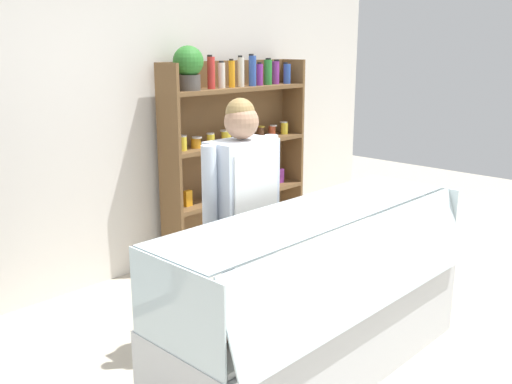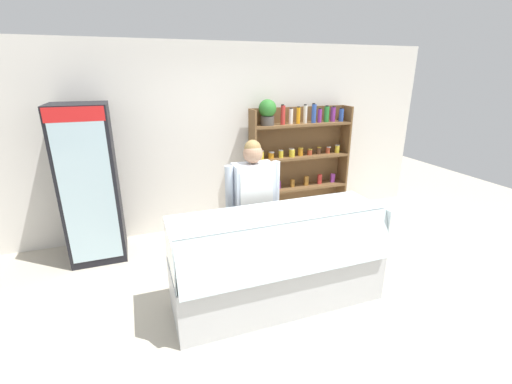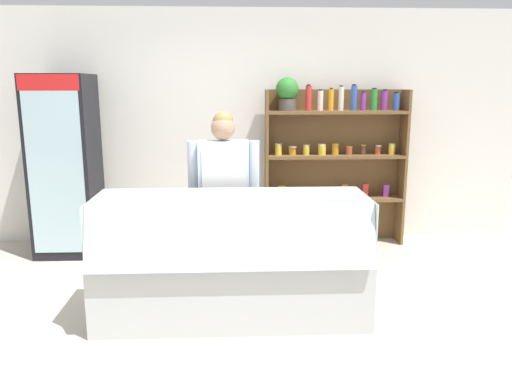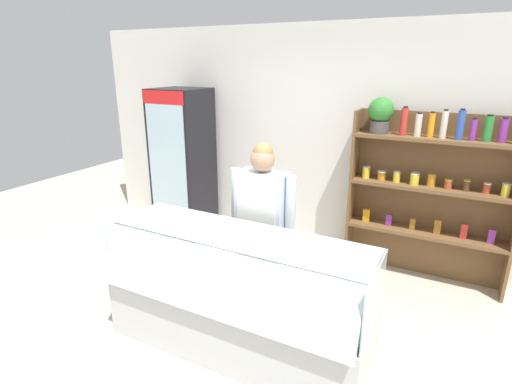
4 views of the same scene
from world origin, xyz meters
name	(u,v)px [view 1 (image 1 of 4)]	position (x,y,z in m)	size (l,w,h in m)	color
ground_plane	(319,367)	(0.00, 0.00, 0.00)	(12.00, 12.00, 0.00)	beige
back_wall	(112,119)	(0.00, 2.16, 1.35)	(6.80, 0.10, 2.70)	white
shelving_unit	(229,138)	(1.08, 1.92, 1.09)	(1.62, 0.29, 1.93)	brown
deli_display_case	(317,325)	(-0.05, -0.02, 0.31)	(2.14, 0.76, 1.01)	silver
shop_clerk	(243,205)	(-0.11, 0.55, 0.96)	(0.63, 0.25, 1.62)	#383D51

